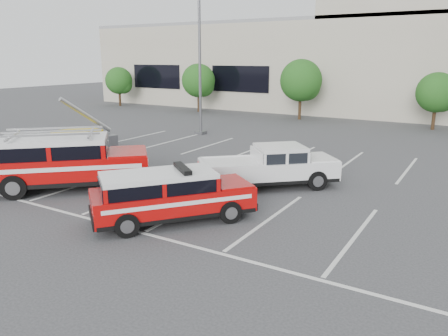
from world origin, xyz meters
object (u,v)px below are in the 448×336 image
at_px(tree_far_left, 120,82).
at_px(utility_rig, 76,145).
at_px(convention_building, 394,60).
at_px(tree_mid_left, 302,82).
at_px(tree_mid_right, 438,94).
at_px(fire_chief_suv, 170,199).
at_px(white_pickup, 269,171).
at_px(light_pole_left, 200,54).
at_px(tree_left, 199,82).
at_px(ladder_suv, 68,165).

bearing_deg(tree_far_left, utility_rig, -51.26).
distance_m(convention_building, tree_mid_left, 11.19).
height_order(tree_mid_right, fire_chief_suv, tree_mid_right).
bearing_deg(utility_rig, white_pickup, 13.75).
xyz_separation_m(tree_mid_right, light_pole_left, (-13.09, -10.05, 2.68)).
height_order(white_pickup, utility_rig, utility_rig).
relative_size(tree_far_left, fire_chief_suv, 0.81).
distance_m(convention_building, tree_far_left, 27.03).
height_order(tree_left, ladder_suv, tree_left).
height_order(convention_building, tree_mid_left, convention_building).
xyz_separation_m(light_pole_left, ladder_suv, (2.53, -12.90, -4.27)).
bearing_deg(ladder_suv, tree_mid_left, 135.56).
relative_size(convention_building, white_pickup, 11.60).
relative_size(ladder_suv, utility_rig, 1.52).
bearing_deg(tree_far_left, fire_chief_suv, -43.42).
height_order(ladder_suv, utility_rig, utility_rig).
distance_m(convention_building, white_pickup, 28.81).
distance_m(tree_mid_left, utility_rig, 19.71).
relative_size(light_pole_left, fire_chief_suv, 2.07).
bearing_deg(tree_left, utility_rig, -74.61).
bearing_deg(fire_chief_suv, light_pole_left, 159.21).
xyz_separation_m(ladder_suv, utility_rig, (-4.22, 3.98, -0.30)).
relative_size(convention_building, tree_far_left, 15.04).
xyz_separation_m(fire_chief_suv, white_pickup, (1.02, 4.98, -0.05)).
distance_m(tree_left, tree_mid_right, 20.00).
distance_m(tree_far_left, light_pole_left, 19.85).
distance_m(tree_far_left, ladder_suv, 30.12).
height_order(convention_building, tree_mid_right, convention_building).
relative_size(tree_far_left, tree_mid_right, 1.00).
distance_m(convention_building, tree_mid_right, 11.20).
bearing_deg(tree_far_left, ladder_suv, -49.74).
xyz_separation_m(tree_mid_left, tree_mid_right, (10.00, -0.00, -0.54)).
xyz_separation_m(fire_chief_suv, ladder_suv, (-5.57, 0.72, 0.21)).
relative_size(tree_mid_right, white_pickup, 0.77).
height_order(light_pole_left, utility_rig, light_pole_left).
distance_m(tree_far_left, tree_mid_left, 20.01).
xyz_separation_m(tree_left, tree_mid_right, (20.00, -0.00, -0.27)).
bearing_deg(utility_rig, tree_mid_left, 88.10).
xyz_separation_m(convention_building, fire_chief_suv, (-0.08, -33.48, -4.01)).
distance_m(light_pole_left, white_pickup, 13.35).
xyz_separation_m(convention_building, tree_mid_left, (-5.09, -9.82, -1.68)).
distance_m(tree_mid_left, light_pole_left, 10.73).
xyz_separation_m(tree_far_left, tree_mid_right, (30.00, 0.00, 0.00)).
height_order(tree_left, fire_chief_suv, tree_left).
height_order(tree_far_left, fire_chief_suv, tree_far_left).
height_order(tree_left, tree_mid_right, tree_left).
distance_m(fire_chief_suv, utility_rig, 10.85).
bearing_deg(ladder_suv, utility_rig, -176.39).
height_order(fire_chief_suv, white_pickup, fire_chief_suv).
bearing_deg(convention_building, fire_chief_suv, -90.14).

